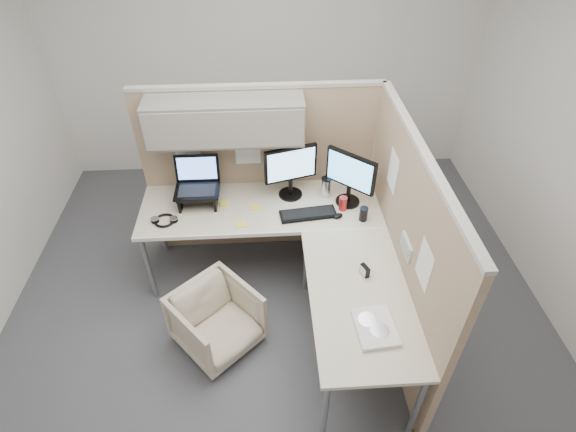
{
  "coord_description": "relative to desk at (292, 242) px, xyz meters",
  "views": [
    {
      "loc": [
        -0.06,
        -2.37,
        3.06
      ],
      "look_at": [
        0.1,
        0.25,
        0.85
      ],
      "focal_mm": 28.0,
      "sensor_mm": 36.0,
      "label": 1
    }
  ],
  "objects": [
    {
      "name": "sticky_note_d",
      "position": [
        -0.27,
        0.39,
        0.05
      ],
      "size": [
        0.09,
        0.09,
        0.01
      ],
      "primitive_type": "cube",
      "rotation": [
        0.0,
        0.0,
        -0.26
      ],
      "color": "yellow",
      "rests_on": "desk"
    },
    {
      "name": "laptop_station",
      "position": [
        -0.74,
        0.5,
        0.19
      ],
      "size": [
        0.36,
        0.31,
        0.38
      ],
      "color": "black",
      "rests_on": "desk"
    },
    {
      "name": "monitor_left",
      "position": [
        0.02,
        0.54,
        0.32
      ],
      "size": [
        0.43,
        0.2,
        0.47
      ],
      "rotation": [
        0.0,
        0.0,
        0.28
      ],
      "color": "black",
      "rests_on": "desk"
    },
    {
      "name": "office_chair",
      "position": [
        -0.6,
        -0.37,
        -0.4
      ],
      "size": [
        0.76,
        0.76,
        0.57
      ],
      "primitive_type": "imported",
      "rotation": [
        0.0,
        0.0,
        0.72
      ],
      "color": "beige",
      "rests_on": "ground"
    },
    {
      "name": "partition_back",
      "position": [
        -0.34,
        0.7,
        0.41
      ],
      "size": [
        2.0,
        0.36,
        1.63
      ],
      "color": "tan",
      "rests_on": "ground"
    },
    {
      "name": "desk_clock",
      "position": [
        0.48,
        -0.4,
        0.08
      ],
      "size": [
        0.06,
        0.09,
        0.08
      ],
      "rotation": [
        0.0,
        0.0,
        -1.15
      ],
      "color": "black",
      "rests_on": "desk"
    },
    {
      "name": "paper_stack",
      "position": [
        0.46,
        -0.85,
        0.06
      ],
      "size": [
        0.26,
        0.32,
        0.03
      ],
      "rotation": [
        0.0,
        0.0,
        0.08
      ],
      "color": "white",
      "rests_on": "desk"
    },
    {
      "name": "keyboard",
      "position": [
        0.15,
        0.27,
        0.05
      ],
      "size": [
        0.47,
        0.2,
        0.02
      ],
      "primitive_type": "cube",
      "rotation": [
        0.0,
        0.0,
        0.12
      ],
      "color": "black",
      "rests_on": "desk"
    },
    {
      "name": "travel_mug",
      "position": [
        0.32,
        0.51,
        0.13
      ],
      "size": [
        0.09,
        0.09,
        0.18
      ],
      "color": "silver",
      "rests_on": "desk"
    },
    {
      "name": "sticky_note_a",
      "position": [
        -0.39,
        0.18,
        0.05
      ],
      "size": [
        0.09,
        0.09,
        0.01
      ],
      "primitive_type": "cube",
      "rotation": [
        0.0,
        0.0,
        0.2
      ],
      "color": "yellow",
      "rests_on": "desk"
    },
    {
      "name": "ground",
      "position": [
        -0.12,
        -0.13,
        -0.69
      ],
      "size": [
        4.5,
        4.5,
        0.0
      ],
      "primitive_type": "plane",
      "color": "#45454B",
      "rests_on": "ground"
    },
    {
      "name": "soda_can_green",
      "position": [
        0.58,
        0.18,
        0.1
      ],
      "size": [
        0.07,
        0.07,
        0.12
      ],
      "primitive_type": "cylinder",
      "color": "black",
      "rests_on": "desk"
    },
    {
      "name": "monitor_right",
      "position": [
        0.49,
        0.42,
        0.32
      ],
      "size": [
        0.35,
        0.32,
        0.47
      ],
      "rotation": [
        0.0,
        0.0,
        -0.73
      ],
      "color": "black",
      "rests_on": "desk"
    },
    {
      "name": "mouse",
      "position": [
        0.38,
        0.23,
        0.06
      ],
      "size": [
        0.1,
        0.09,
        0.03
      ],
      "primitive_type": "ellipsoid",
      "rotation": [
        0.0,
        0.0,
        0.43
      ],
      "color": "black",
      "rests_on": "desk"
    },
    {
      "name": "soda_can_silver",
      "position": [
        0.44,
        0.33,
        0.1
      ],
      "size": [
        0.07,
        0.07,
        0.12
      ],
      "primitive_type": "cylinder",
      "color": "#B21E1E",
      "rests_on": "desk"
    },
    {
      "name": "sticky_note_c",
      "position": [
        -0.54,
        0.46,
        0.05
      ],
      "size": [
        0.09,
        0.09,
        0.01
      ],
      "primitive_type": "cube",
      "rotation": [
        0.0,
        0.0,
        0.2
      ],
      "color": "yellow",
      "rests_on": "desk"
    },
    {
      "name": "desk",
      "position": [
        0.0,
        0.0,
        0.0
      ],
      "size": [
        2.0,
        1.98,
        0.73
      ],
      "color": "beige",
      "rests_on": "ground"
    },
    {
      "name": "partition_right",
      "position": [
        0.78,
        -0.19,
        0.13
      ],
      "size": [
        0.07,
        2.03,
        1.63
      ],
      "color": "tan",
      "rests_on": "ground"
    },
    {
      "name": "headphones",
      "position": [
        -1.0,
        0.26,
        0.06
      ],
      "size": [
        0.21,
        0.17,
        0.03
      ],
      "rotation": [
        0.0,
        0.0,
        -0.03
      ],
      "color": "black",
      "rests_on": "desk"
    }
  ]
}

